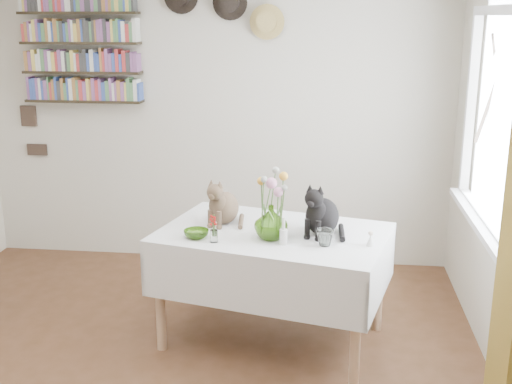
# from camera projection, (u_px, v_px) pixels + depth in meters

# --- Properties ---
(room) EXTENTS (4.08, 4.58, 2.58)m
(room) POSITION_uv_depth(u_px,v_px,m) (136.00, 187.00, 3.29)
(room) COLOR brown
(room) RESTS_ON ground
(window) EXTENTS (0.12, 1.52, 1.32)m
(window) POSITION_uv_depth(u_px,v_px,m) (497.00, 139.00, 3.80)
(window) COLOR white
(window) RESTS_ON room
(dining_table) EXTENTS (1.60, 1.23, 0.76)m
(dining_table) POSITION_uv_depth(u_px,v_px,m) (273.00, 259.00, 4.16)
(dining_table) COLOR white
(dining_table) RESTS_ON room
(tabby_cat) EXTENTS (0.29, 0.33, 0.32)m
(tabby_cat) POSITION_uv_depth(u_px,v_px,m) (224.00, 199.00, 4.25)
(tabby_cat) COLOR brown
(tabby_cat) RESTS_ON dining_table
(black_cat) EXTENTS (0.33, 0.37, 0.35)m
(black_cat) POSITION_uv_depth(u_px,v_px,m) (322.00, 207.00, 4.03)
(black_cat) COLOR black
(black_cat) RESTS_ON dining_table
(flower_vase) EXTENTS (0.28, 0.28, 0.22)m
(flower_vase) POSITION_uv_depth(u_px,v_px,m) (271.00, 222.00, 3.95)
(flower_vase) COLOR #78B234
(flower_vase) RESTS_ON dining_table
(green_bowl) EXTENTS (0.22, 0.22, 0.05)m
(green_bowl) POSITION_uv_depth(u_px,v_px,m) (196.00, 234.00, 3.99)
(green_bowl) COLOR #78B234
(green_bowl) RESTS_ON dining_table
(drinking_glass) EXTENTS (0.14, 0.14, 0.10)m
(drinking_glass) POSITION_uv_depth(u_px,v_px,m) (325.00, 237.00, 3.85)
(drinking_glass) COLOR white
(drinking_glass) RESTS_ON dining_table
(candlestick) EXTENTS (0.05, 0.05, 0.17)m
(candlestick) POSITION_uv_depth(u_px,v_px,m) (283.00, 235.00, 3.86)
(candlestick) COLOR white
(candlestick) RESTS_ON dining_table
(berry_jar) EXTENTS (0.05, 0.05, 0.19)m
(berry_jar) POSITION_uv_depth(u_px,v_px,m) (214.00, 229.00, 3.89)
(berry_jar) COLOR white
(berry_jar) RESTS_ON dining_table
(porcelain_figurine) EXTENTS (0.05, 0.05, 0.09)m
(porcelain_figurine) POSITION_uv_depth(u_px,v_px,m) (370.00, 239.00, 3.84)
(porcelain_figurine) COLOR white
(porcelain_figurine) RESTS_ON dining_table
(flower_bouquet) EXTENTS (0.17, 0.13, 0.39)m
(flower_bouquet) POSITION_uv_depth(u_px,v_px,m) (272.00, 185.00, 3.89)
(flower_bouquet) COLOR #4C7233
(flower_bouquet) RESTS_ON flower_vase
(bookshelf_unit) EXTENTS (1.00, 0.16, 0.91)m
(bookshelf_unit) POSITION_uv_depth(u_px,v_px,m) (81.00, 48.00, 5.33)
(bookshelf_unit) COLOR black
(bookshelf_unit) RESTS_ON room
(wall_hats) EXTENTS (0.98, 0.09, 0.48)m
(wall_hats) POSITION_uv_depth(u_px,v_px,m) (225.00, 7.00, 5.13)
(wall_hats) COLOR black
(wall_hats) RESTS_ON room
(wall_art_plaques) EXTENTS (0.21, 0.02, 0.44)m
(wall_art_plaques) POSITION_uv_depth(u_px,v_px,m) (32.00, 130.00, 5.64)
(wall_art_plaques) COLOR #38281E
(wall_art_plaques) RESTS_ON room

